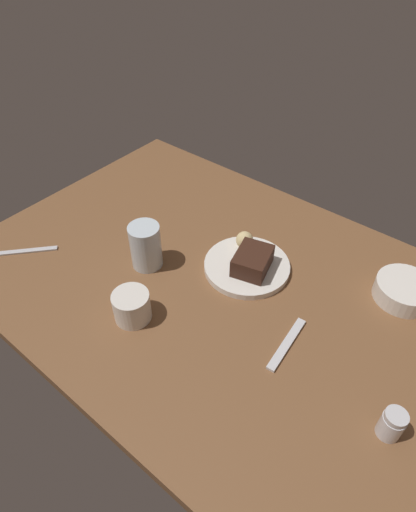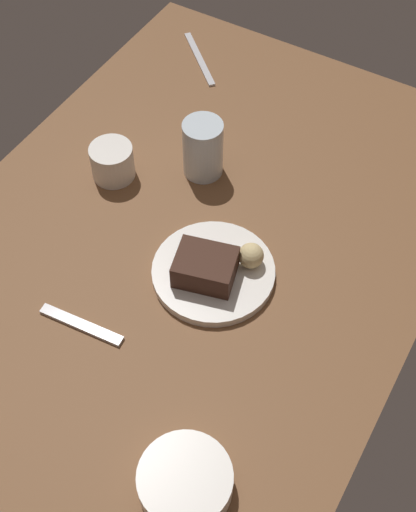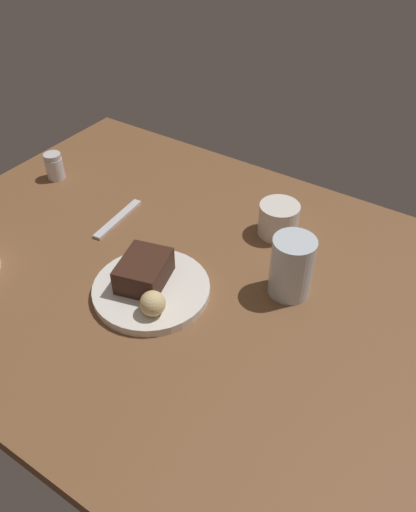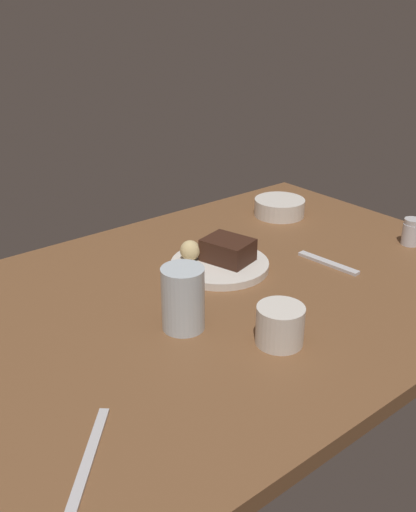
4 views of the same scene
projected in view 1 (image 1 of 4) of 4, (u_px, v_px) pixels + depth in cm
name	position (u px, v px, depth cm)	size (l,w,h in cm)	color
dining_table	(214.00, 282.00, 105.43)	(120.00, 84.00, 3.00)	brown
dessert_plate	(247.00, 266.00, 106.16)	(21.14, 21.14, 1.63)	white
chocolate_cake_slice	(252.00, 261.00, 102.83)	(9.95, 7.84, 4.86)	#381E14
bread_roll	(245.00, 240.00, 108.76)	(4.40, 4.40, 4.40)	#DBC184
salt_shaker	(392.00, 424.00, 74.07)	(4.18, 4.18, 6.37)	silver
water_glass	(146.00, 246.00, 104.12)	(7.63, 7.63, 11.62)	silver
side_bowl	(404.00, 290.00, 98.26)	(13.32, 13.32, 4.45)	white
coffee_cup	(132.00, 306.00, 93.19)	(8.19, 8.19, 6.85)	silver
dessert_spoon	(287.00, 344.00, 89.70)	(15.00, 1.80, 0.70)	silver
butter_knife	(20.00, 252.00, 110.90)	(19.00, 1.40, 0.50)	silver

